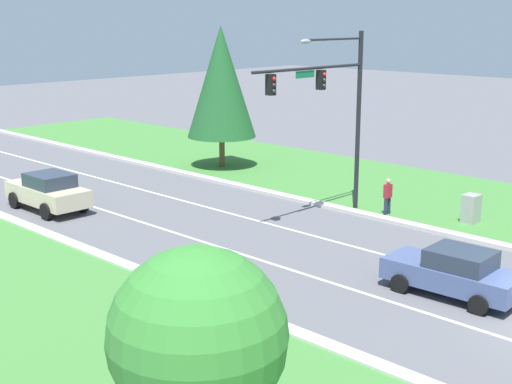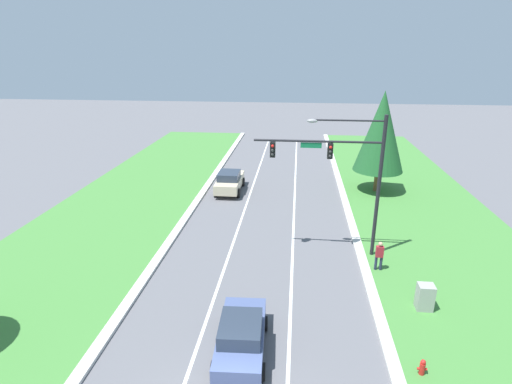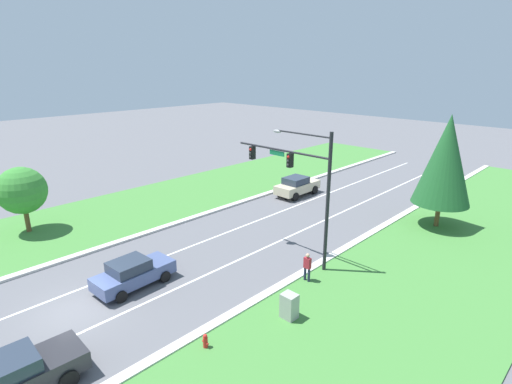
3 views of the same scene
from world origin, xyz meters
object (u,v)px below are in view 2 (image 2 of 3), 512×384
pedestrian (379,255)px  conifer_near_right_tree (381,132)px  slate_blue_sedan (241,336)px  champagne_sedan (230,181)px  utility_cabinet (425,298)px  fire_hydrant (422,368)px  traffic_signal_mast (344,165)px

pedestrian → conifer_near_right_tree: (2.05, 12.76, 4.03)m
slate_blue_sedan → champagne_sedan: 18.60m
utility_cabinet → fire_hydrant: utility_cabinet is taller
slate_blue_sedan → champagne_sedan: champagne_sedan is taller
utility_cabinet → conifer_near_right_tree: (0.63, 15.98, 4.32)m
utility_cabinet → slate_blue_sedan: bearing=-155.8°
pedestrian → champagne_sedan: bearing=-48.7°
utility_cabinet → champagne_sedan: bearing=127.3°
champagne_sedan → conifer_near_right_tree: (11.90, 1.22, 4.08)m
pedestrian → conifer_near_right_tree: 13.53m
slate_blue_sedan → fire_hydrant: slate_blue_sedan is taller
pedestrian → fire_hydrant: size_ratio=2.41×
utility_cabinet → traffic_signal_mast: bearing=124.5°
pedestrian → traffic_signal_mast: bearing=-39.8°
champagne_sedan → conifer_near_right_tree: bearing=6.0°
champagne_sedan → pedestrian: size_ratio=2.68×
champagne_sedan → fire_hydrant: champagne_sedan is taller
slate_blue_sedan → conifer_near_right_tree: size_ratio=0.53×
utility_cabinet → conifer_near_right_tree: 16.57m
traffic_signal_mast → pedestrian: (1.94, -1.67, -4.32)m
traffic_signal_mast → utility_cabinet: 7.52m
utility_cabinet → pedestrian: (-1.42, 3.23, 0.30)m
slate_blue_sedan → pedestrian: pedestrian is taller
champagne_sedan → utility_cabinet: size_ratio=3.53×
conifer_near_right_tree → utility_cabinet: bearing=-92.3°
champagne_sedan → utility_cabinet: 18.58m
utility_cabinet → pedestrian: 3.54m
champagne_sedan → fire_hydrant: (10.09, -18.75, -0.54)m
fire_hydrant → champagne_sedan: bearing=118.3°
utility_cabinet → fire_hydrant: size_ratio=1.83×
fire_hydrant → pedestrian: bearing=91.9°
champagne_sedan → pedestrian: champagne_sedan is taller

